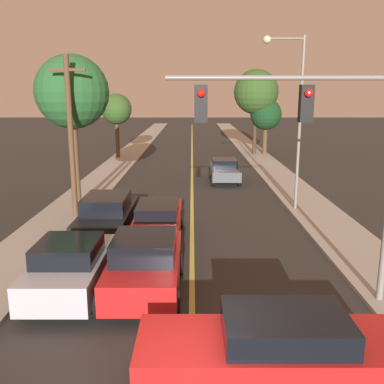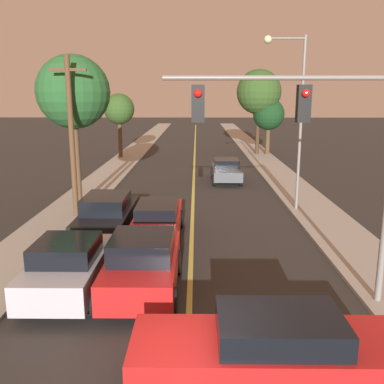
# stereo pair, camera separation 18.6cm
# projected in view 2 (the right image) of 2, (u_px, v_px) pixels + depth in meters

# --- Properties ---
(road_surface) EXTENTS (9.35, 80.00, 0.01)m
(road_surface) POSITION_uv_depth(u_px,v_px,m) (195.00, 151.00, 42.78)
(road_surface) COLOR #2D2B28
(road_surface) RESTS_ON ground
(sidewalk_left) EXTENTS (2.50, 80.00, 0.12)m
(sidewalk_left) POSITION_uv_depth(u_px,v_px,m) (136.00, 150.00, 42.83)
(sidewalk_left) COLOR #9E998E
(sidewalk_left) RESTS_ON ground
(sidewalk_right) EXTENTS (2.50, 80.00, 0.12)m
(sidewalk_right) POSITION_uv_depth(u_px,v_px,m) (254.00, 150.00, 42.71)
(sidewalk_right) COLOR #9E998E
(sidewalk_right) RESTS_ON ground
(car_near_lane_front) EXTENTS (2.02, 4.26, 1.76)m
(car_near_lane_front) POSITION_uv_depth(u_px,v_px,m) (143.00, 263.00, 11.97)
(car_near_lane_front) COLOR red
(car_near_lane_front) RESTS_ON ground
(car_near_lane_second) EXTENTS (1.85, 4.86, 1.50)m
(car_near_lane_second) POSITION_uv_depth(u_px,v_px,m) (158.00, 220.00, 16.48)
(car_near_lane_second) COLOR red
(car_near_lane_second) RESTS_ON ground
(car_outer_lane_front) EXTENTS (1.97, 3.97, 1.65)m
(car_outer_lane_front) POSITION_uv_depth(u_px,v_px,m) (69.00, 267.00, 11.89)
(car_outer_lane_front) COLOR #A5A8B2
(car_outer_lane_front) RESTS_ON ground
(car_outer_lane_second) EXTENTS (1.99, 4.94, 1.67)m
(car_outer_lane_second) POSITION_uv_depth(u_px,v_px,m) (107.00, 215.00, 17.03)
(car_outer_lane_second) COLOR black
(car_outer_lane_second) RESTS_ON ground
(car_far_oncoming) EXTENTS (1.88, 4.18, 1.46)m
(car_far_oncoming) POSITION_uv_depth(u_px,v_px,m) (226.00, 170.00, 27.56)
(car_far_oncoming) COLOR #474C51
(car_far_oncoming) RESTS_ON ground
(car_crossing_right) EXTENTS (5.17, 1.93, 1.55)m
(car_crossing_right) POSITION_uv_depth(u_px,v_px,m) (270.00, 351.00, 8.05)
(car_crossing_right) COLOR red
(car_crossing_right) RESTS_ON ground
(traffic_signal_mast) EXTENTS (5.80, 0.42, 6.04)m
(traffic_signal_mast) POSITION_uv_depth(u_px,v_px,m) (317.00, 137.00, 10.56)
(traffic_signal_mast) COLOR slate
(traffic_signal_mast) RESTS_ON ground
(streetlamp_right) EXTENTS (1.92, 0.36, 7.99)m
(streetlamp_right) POSITION_uv_depth(u_px,v_px,m) (293.00, 102.00, 19.62)
(streetlamp_right) COLOR slate
(streetlamp_right) RESTS_ON ground
(utility_pole_left) EXTENTS (1.60, 0.24, 7.02)m
(utility_pole_left) POSITION_uv_depth(u_px,v_px,m) (72.00, 135.00, 18.62)
(utility_pole_left) COLOR #513823
(utility_pole_left) RESTS_ON ground
(tree_left_near) EXTENTS (3.49, 3.49, 7.27)m
(tree_left_near) POSITION_uv_depth(u_px,v_px,m) (73.00, 92.00, 20.30)
(tree_left_near) COLOR #4C3823
(tree_left_near) RESTS_ON ground
(tree_left_far) EXTENTS (2.64, 2.64, 5.50)m
(tree_left_far) POSITION_uv_depth(u_px,v_px,m) (119.00, 110.00, 36.93)
(tree_left_far) COLOR #4C3823
(tree_left_far) RESTS_ON ground
(tree_right_near) EXTENTS (4.03, 4.03, 7.64)m
(tree_right_near) POSITION_uv_depth(u_px,v_px,m) (259.00, 92.00, 38.58)
(tree_right_near) COLOR #3D2B1C
(tree_right_near) RESTS_ON ground
(tree_right_far) EXTENTS (2.85, 2.85, 5.07)m
(tree_right_far) POSITION_uv_depth(u_px,v_px,m) (269.00, 115.00, 38.90)
(tree_right_far) COLOR #4C3823
(tree_right_far) RESTS_ON ground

